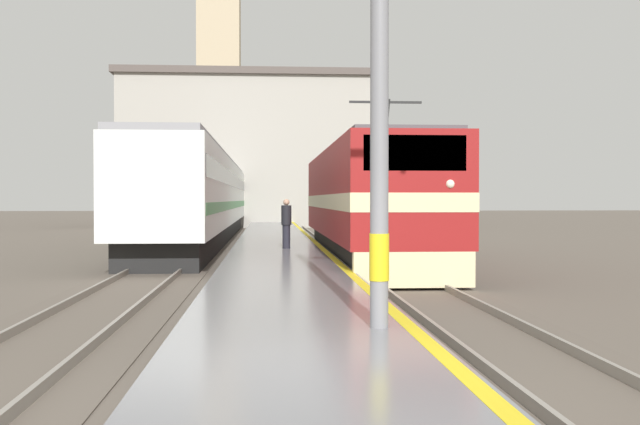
{
  "coord_description": "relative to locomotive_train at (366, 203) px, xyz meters",
  "views": [
    {
      "loc": [
        -0.4,
        -7.13,
        2.07
      ],
      "look_at": [
        1.71,
        22.66,
        1.55
      ],
      "focal_mm": 42.0,
      "sensor_mm": 36.0,
      "label": 1
    }
  ],
  "objects": [
    {
      "name": "ground_plane",
      "position": [
        -2.89,
        12.3,
        -1.96
      ],
      "size": [
        200.0,
        200.0,
        0.0
      ],
      "primitive_type": "plane",
      "color": "#60564C"
    },
    {
      "name": "platform",
      "position": [
        -2.89,
        7.3,
        -1.74
      ],
      "size": [
        3.17,
        140.0,
        0.44
      ],
      "color": "slate",
      "rests_on": "ground"
    },
    {
      "name": "rail_track_near",
      "position": [
        0.0,
        7.3,
        -1.93
      ],
      "size": [
        2.83,
        140.0,
        0.16
      ],
      "color": "#60564C",
      "rests_on": "ground"
    },
    {
      "name": "rail_track_far",
      "position": [
        -6.4,
        7.3,
        -1.93
      ],
      "size": [
        2.83,
        140.0,
        0.16
      ],
      "color": "#60564C",
      "rests_on": "ground"
    },
    {
      "name": "locomotive_train",
      "position": [
        0.0,
        0.0,
        0.0
      ],
      "size": [
        2.92,
        16.88,
        4.81
      ],
      "color": "black",
      "rests_on": "ground"
    },
    {
      "name": "passenger_train",
      "position": [
        -6.4,
        13.83,
        0.25
      ],
      "size": [
        2.92,
        37.19,
        4.12
      ],
      "color": "black",
      "rests_on": "ground"
    },
    {
      "name": "catenary_mast",
      "position": [
        -1.79,
        -15.4,
        2.35
      ],
      "size": [
        2.17,
        0.25,
        7.76
      ],
      "color": "gray",
      "rests_on": "platform"
    },
    {
      "name": "person_on_platform",
      "position": [
        -2.65,
        0.1,
        -0.66
      ],
      "size": [
        0.34,
        0.34,
        1.65
      ],
      "color": "#23232D",
      "rests_on": "platform"
    },
    {
      "name": "clock_tower",
      "position": [
        -7.4,
        40.21,
        12.79
      ],
      "size": [
        4.5,
        4.5,
        27.95
      ],
      "color": "tan",
      "rests_on": "ground"
    },
    {
      "name": "station_building",
      "position": [
        -4.72,
        33.57,
        3.88
      ],
      "size": [
        19.48,
        9.03,
        11.63
      ],
      "color": "#A8A399",
      "rests_on": "ground"
    }
  ]
}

